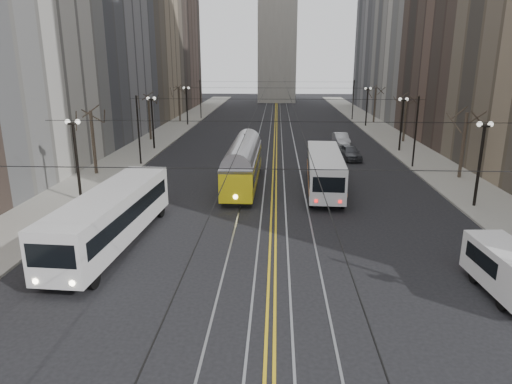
# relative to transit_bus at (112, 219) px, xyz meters

# --- Properties ---
(ground) EXTENTS (260.00, 260.00, 0.00)m
(ground) POSITION_rel_transit_bus_xyz_m (8.64, -10.34, -1.51)
(ground) COLOR black
(ground) RESTS_ON ground
(sidewalk_left) EXTENTS (5.00, 140.00, 0.15)m
(sidewalk_left) POSITION_rel_transit_bus_xyz_m (-6.36, 34.66, -1.43)
(sidewalk_left) COLOR gray
(sidewalk_left) RESTS_ON ground
(sidewalk_right) EXTENTS (5.00, 140.00, 0.15)m
(sidewalk_right) POSITION_rel_transit_bus_xyz_m (23.64, 34.66, -1.43)
(sidewalk_right) COLOR gray
(sidewalk_right) RESTS_ON ground
(streetcar_rails) EXTENTS (4.80, 130.00, 0.02)m
(streetcar_rails) POSITION_rel_transit_bus_xyz_m (8.64, 34.66, -1.50)
(streetcar_rails) COLOR gray
(streetcar_rails) RESTS_ON ground
(centre_lines) EXTENTS (0.42, 130.00, 0.01)m
(centre_lines) POSITION_rel_transit_bus_xyz_m (8.64, 34.66, -1.50)
(centre_lines) COLOR gold
(centre_lines) RESTS_ON ground
(building_left_far) EXTENTS (16.00, 20.00, 40.00)m
(building_left_far) POSITION_rel_transit_bus_xyz_m (-16.86, 75.66, 18.49)
(building_left_far) COLOR brown
(building_left_far) RESTS_ON ground
(building_right_far) EXTENTS (16.00, 20.00, 40.00)m
(building_right_far) POSITION_rel_transit_bus_xyz_m (34.14, 75.66, 18.49)
(building_right_far) COLOR slate
(building_right_far) RESTS_ON ground
(lamp_posts) EXTENTS (27.60, 57.20, 5.60)m
(lamp_posts) POSITION_rel_transit_bus_xyz_m (8.64, 18.41, 1.29)
(lamp_posts) COLOR black
(lamp_posts) RESTS_ON ground
(street_trees) EXTENTS (31.68, 53.28, 5.60)m
(street_trees) POSITION_rel_transit_bus_xyz_m (8.64, 24.91, 1.29)
(street_trees) COLOR #382D23
(street_trees) RESTS_ON ground
(trolley_wires) EXTENTS (25.96, 120.00, 6.60)m
(trolley_wires) POSITION_rel_transit_bus_xyz_m (8.64, 24.49, 2.27)
(trolley_wires) COLOR black
(trolley_wires) RESTS_ON ground
(transit_bus) EXTENTS (3.25, 12.17, 3.01)m
(transit_bus) POSITION_rel_transit_bus_xyz_m (0.00, 0.00, 0.00)
(transit_bus) COLOR silver
(transit_bus) RESTS_ON ground
(streetcar) EXTENTS (2.44, 12.37, 2.91)m
(streetcar) POSITION_rel_transit_bus_xyz_m (6.14, 12.64, -0.05)
(streetcar) COLOR yellow
(streetcar) RESTS_ON ground
(rear_bus) EXTENTS (2.99, 11.29, 2.92)m
(rear_bus) POSITION_rel_transit_bus_xyz_m (12.47, 11.52, -0.05)
(rear_bus) COLOR silver
(rear_bus) RESTS_ON ground
(cargo_van) EXTENTS (2.15, 4.87, 2.10)m
(cargo_van) POSITION_rel_transit_bus_xyz_m (18.62, -4.71, -0.45)
(cargo_van) COLOR white
(cargo_van) RESTS_ON ground
(sedan_grey) EXTENTS (2.17, 4.43, 1.45)m
(sedan_grey) POSITION_rel_transit_bus_xyz_m (16.26, 23.17, -0.78)
(sedan_grey) COLOR #46494F
(sedan_grey) RESTS_ON ground
(sedan_silver) EXTENTS (1.75, 4.49, 1.46)m
(sedan_silver) POSITION_rel_transit_bus_xyz_m (16.41, 31.20, -0.78)
(sedan_silver) COLOR #ABADB3
(sedan_silver) RESTS_ON ground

